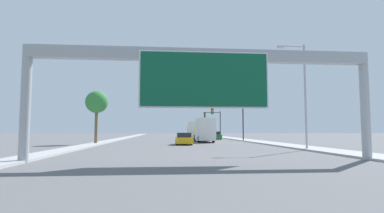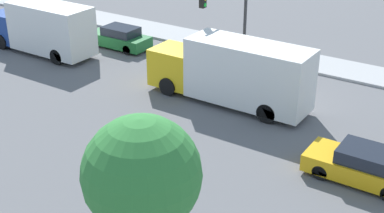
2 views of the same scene
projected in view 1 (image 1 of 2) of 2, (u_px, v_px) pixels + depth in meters
sidewalk_right at (233, 138)px, 59.88m from camera, size 3.00×120.00×0.15m
median_strip_left at (121, 139)px, 57.92m from camera, size 2.00×120.00×0.15m
sign_gantry at (204, 73)px, 17.45m from camera, size 20.44×0.73×6.54m
car_near_center at (184, 139)px, 36.15m from camera, size 1.89×4.41×1.45m
car_far_left at (215, 136)px, 55.28m from camera, size 1.78×4.40×1.47m
truck_box_primary at (195, 130)px, 58.35m from camera, size 2.38×7.84×3.34m
truck_box_secondary at (204, 130)px, 44.40m from camera, size 2.30×8.87×3.44m
traffic_light_near_intersection at (232, 116)px, 48.00m from camera, size 5.53×0.32×5.68m
traffic_light_mid_block at (215, 120)px, 67.93m from camera, size 3.98×0.32×5.99m
palm_tree_background at (97, 103)px, 37.83m from camera, size 2.80×2.80×6.71m
street_lamp_right at (302, 88)px, 27.01m from camera, size 2.59×0.28×9.55m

